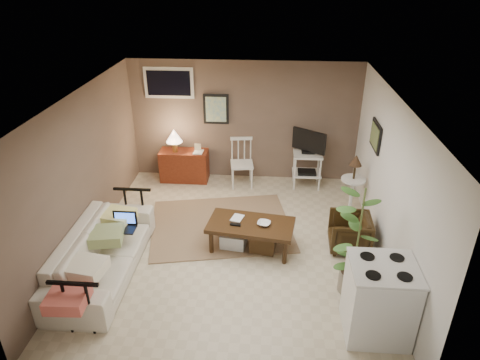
# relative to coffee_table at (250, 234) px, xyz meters

# --- Properties ---
(floor) EXTENTS (5.00, 5.00, 0.00)m
(floor) POSITION_rel_coffee_table_xyz_m (-0.27, 0.05, -0.28)
(floor) COLOR #C1B293
(floor) RESTS_ON ground
(art_back) EXTENTS (0.50, 0.03, 0.60)m
(art_back) POSITION_rel_coffee_table_xyz_m (-0.82, 2.52, 1.17)
(art_back) COLOR black
(art_right) EXTENTS (0.03, 0.60, 0.45)m
(art_right) POSITION_rel_coffee_table_xyz_m (1.96, 1.10, 1.24)
(art_right) COLOR black
(window) EXTENTS (0.96, 0.03, 0.60)m
(window) POSITION_rel_coffee_table_xyz_m (-1.72, 2.52, 1.67)
(window) COLOR silver
(rug) EXTENTS (2.64, 2.27, 0.02)m
(rug) POSITION_rel_coffee_table_xyz_m (-0.53, 0.61, -0.26)
(rug) COLOR #9A7B59
(rug) RESTS_ON floor
(coffee_table) EXTENTS (1.39, 0.85, 0.49)m
(coffee_table) POSITION_rel_coffee_table_xyz_m (0.00, 0.00, 0.00)
(coffee_table) COLOR #341F0E
(coffee_table) RESTS_ON floor
(sofa) EXTENTS (0.68, 2.32, 0.91)m
(sofa) POSITION_rel_coffee_table_xyz_m (-2.07, -0.73, 0.18)
(sofa) COLOR silver
(sofa) RESTS_ON floor
(sofa_pillows) EXTENTS (0.44, 2.20, 0.16)m
(sofa_pillows) POSITION_rel_coffee_table_xyz_m (-2.01, -0.99, 0.28)
(sofa_pillows) COLOR beige
(sofa_pillows) RESTS_ON sofa
(sofa_end_rails) EXTENTS (0.62, 2.31, 0.78)m
(sofa_end_rails) POSITION_rel_coffee_table_xyz_m (-1.93, -0.73, 0.11)
(sofa_end_rails) COLOR black
(sofa_end_rails) RESTS_ON floor
(laptop) EXTENTS (0.36, 0.26, 0.24)m
(laptop) POSITION_rel_coffee_table_xyz_m (-1.85, -0.33, 0.31)
(laptop) COLOR black
(laptop) RESTS_ON sofa
(red_console) EXTENTS (0.96, 0.43, 1.11)m
(red_console) POSITION_rel_coffee_table_xyz_m (-1.48, 2.28, 0.11)
(red_console) COLOR maroon
(red_console) RESTS_ON floor
(spindle_chair) EXTENTS (0.48, 0.48, 0.96)m
(spindle_chair) POSITION_rel_coffee_table_xyz_m (-0.28, 2.16, 0.17)
(spindle_chair) COLOR silver
(spindle_chair) RESTS_ON floor
(tv_stand) EXTENTS (0.61, 0.45, 1.18)m
(tv_stand) POSITION_rel_coffee_table_xyz_m (1.00, 2.19, 0.35)
(tv_stand) COLOR silver
(tv_stand) RESTS_ON floor
(side_table) EXTENTS (0.42, 0.42, 1.13)m
(side_table) POSITION_rel_coffee_table_xyz_m (1.72, 1.22, 0.42)
(side_table) COLOR silver
(side_table) RESTS_ON floor
(armchair) EXTENTS (0.59, 0.63, 0.63)m
(armchair) POSITION_rel_coffee_table_xyz_m (1.53, 0.13, 0.04)
(armchair) COLOR black
(armchair) RESTS_ON floor
(potted_plant) EXTENTS (0.40, 0.40, 1.62)m
(potted_plant) POSITION_rel_coffee_table_xyz_m (1.43, -0.86, 0.58)
(potted_plant) COLOR gray
(potted_plant) RESTS_ON floor
(stove) EXTENTS (0.76, 0.71, 0.99)m
(stove) POSITION_rel_coffee_table_xyz_m (1.60, -1.57, 0.22)
(stove) COLOR silver
(stove) RESTS_ON floor
(bowl) EXTENTS (0.20, 0.09, 0.20)m
(bowl) POSITION_rel_coffee_table_xyz_m (0.21, -0.03, 0.29)
(bowl) COLOR #341F0E
(bowl) RESTS_ON coffee_table
(book_table) EXTENTS (0.17, 0.06, 0.23)m
(book_table) POSITION_rel_coffee_table_xyz_m (-0.29, 0.14, 0.31)
(book_table) COLOR #341F0E
(book_table) RESTS_ON coffee_table
(book_console) EXTENTS (0.19, 0.03, 0.25)m
(book_console) POSITION_rel_coffee_table_xyz_m (-1.25, 2.23, 0.49)
(book_console) COLOR #341F0E
(book_console) RESTS_ON red_console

